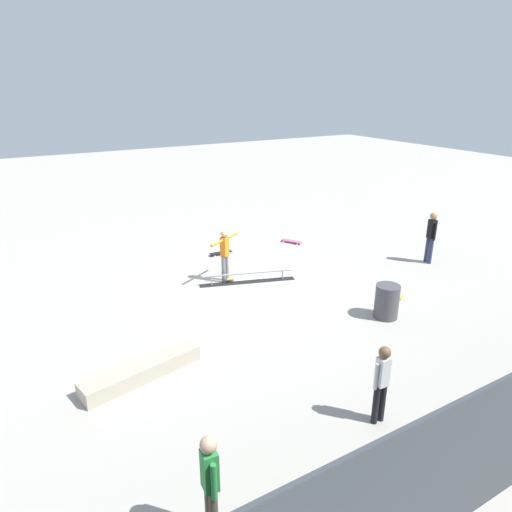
{
  "coord_description": "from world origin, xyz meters",
  "views": [
    {
      "loc": [
        6.03,
        10.96,
        5.59
      ],
      "look_at": [
        -0.05,
        0.52,
        1.0
      ],
      "focal_mm": 32.28,
      "sensor_mm": 36.0,
      "label": 1
    }
  ],
  "objects_px": {
    "skate_ledge": "(142,371)",
    "bystander_black_shirt": "(431,235)",
    "grind_rail": "(248,278)",
    "loose_skateboard_pink": "(292,241)",
    "skateboard_main": "(228,275)",
    "skater_main": "(225,252)",
    "bystander_green_shirt": "(210,482)",
    "trash_bin": "(387,301)",
    "bystander_white_shirt": "(382,380)",
    "loose_skateboard_yellow": "(392,292)",
    "loose_skateboard_black": "(221,253)"
  },
  "relations": [
    {
      "from": "bystander_black_shirt",
      "to": "loose_skateboard_yellow",
      "type": "bearing_deg",
      "value": -58.55
    },
    {
      "from": "grind_rail",
      "to": "loose_skateboard_pink",
      "type": "xyz_separation_m",
      "value": [
        -3.15,
        -2.28,
        -0.06
      ]
    },
    {
      "from": "skate_ledge",
      "to": "bystander_black_shirt",
      "type": "xyz_separation_m",
      "value": [
        -10.06,
        -1.46,
        0.79
      ]
    },
    {
      "from": "bystander_black_shirt",
      "to": "loose_skateboard_black",
      "type": "relative_size",
      "value": 2.11
    },
    {
      "from": "loose_skateboard_pink",
      "to": "loose_skateboard_black",
      "type": "relative_size",
      "value": 0.99
    },
    {
      "from": "bystander_green_shirt",
      "to": "trash_bin",
      "type": "xyz_separation_m",
      "value": [
        -6.35,
        -3.25,
        -0.48
      ]
    },
    {
      "from": "loose_skateboard_yellow",
      "to": "trash_bin",
      "type": "xyz_separation_m",
      "value": [
        1.11,
        0.86,
        0.36
      ]
    },
    {
      "from": "skateboard_main",
      "to": "trash_bin",
      "type": "distance_m",
      "value": 4.84
    },
    {
      "from": "skate_ledge",
      "to": "skateboard_main",
      "type": "xyz_separation_m",
      "value": [
        -3.8,
        -3.64,
        -0.09
      ]
    },
    {
      "from": "loose_skateboard_black",
      "to": "skate_ledge",
      "type": "bearing_deg",
      "value": -127.39
    },
    {
      "from": "loose_skateboard_black",
      "to": "trash_bin",
      "type": "xyz_separation_m",
      "value": [
        -1.63,
        6.14,
        0.36
      ]
    },
    {
      "from": "bystander_black_shirt",
      "to": "loose_skateboard_pink",
      "type": "xyz_separation_m",
      "value": [
        2.77,
        -3.87,
        -0.89
      ]
    },
    {
      "from": "grind_rail",
      "to": "loose_skateboard_yellow",
      "type": "distance_m",
      "value": 4.15
    },
    {
      "from": "skater_main",
      "to": "bystander_green_shirt",
      "type": "xyz_separation_m",
      "value": [
        3.85,
        7.28,
        -0.03
      ]
    },
    {
      "from": "skateboard_main",
      "to": "bystander_black_shirt",
      "type": "height_order",
      "value": "bystander_black_shirt"
    },
    {
      "from": "bystander_green_shirt",
      "to": "bystander_white_shirt",
      "type": "xyz_separation_m",
      "value": [
        -3.43,
        -0.51,
        -0.06
      ]
    },
    {
      "from": "grind_rail",
      "to": "bystander_green_shirt",
      "type": "height_order",
      "value": "bystander_green_shirt"
    },
    {
      "from": "skater_main",
      "to": "loose_skateboard_pink",
      "type": "xyz_separation_m",
      "value": [
        -3.69,
        -1.89,
        -0.86
      ]
    },
    {
      "from": "skater_main",
      "to": "bystander_white_shirt",
      "type": "bearing_deg",
      "value": 57.03
    },
    {
      "from": "skater_main",
      "to": "skateboard_main",
      "type": "xyz_separation_m",
      "value": [
        -0.19,
        -0.2,
        -0.86
      ]
    },
    {
      "from": "bystander_green_shirt",
      "to": "loose_skateboard_black",
      "type": "distance_m",
      "value": 10.54
    },
    {
      "from": "bystander_white_shirt",
      "to": "skater_main",
      "type": "bearing_deg",
      "value": 88.18
    },
    {
      "from": "bystander_black_shirt",
      "to": "loose_skateboard_yellow",
      "type": "relative_size",
      "value": 2.07
    },
    {
      "from": "skate_ledge",
      "to": "bystander_white_shirt",
      "type": "relative_size",
      "value": 1.65
    },
    {
      "from": "skate_ledge",
      "to": "skateboard_main",
      "type": "bearing_deg",
      "value": -136.2
    },
    {
      "from": "grind_rail",
      "to": "skater_main",
      "type": "relative_size",
      "value": 1.73
    },
    {
      "from": "bystander_green_shirt",
      "to": "loose_skateboard_yellow",
      "type": "distance_m",
      "value": 8.55
    },
    {
      "from": "bystander_white_shirt",
      "to": "loose_skateboard_pink",
      "type": "relative_size",
      "value": 1.89
    },
    {
      "from": "loose_skateboard_pink",
      "to": "trash_bin",
      "type": "xyz_separation_m",
      "value": [
        1.18,
        5.93,
        0.36
      ]
    },
    {
      "from": "skateboard_main",
      "to": "skater_main",
      "type": "bearing_deg",
      "value": 152.85
    },
    {
      "from": "bystander_white_shirt",
      "to": "bystander_black_shirt",
      "type": "bearing_deg",
      "value": 36.55
    },
    {
      "from": "skateboard_main",
      "to": "bystander_black_shirt",
      "type": "relative_size",
      "value": 0.49
    },
    {
      "from": "grind_rail",
      "to": "loose_skateboard_black",
      "type": "relative_size",
      "value": 3.46
    },
    {
      "from": "skate_ledge",
      "to": "loose_skateboard_black",
      "type": "xyz_separation_m",
      "value": [
        -4.48,
        -5.54,
        -0.09
      ]
    },
    {
      "from": "skater_main",
      "to": "trash_bin",
      "type": "bearing_deg",
      "value": 92.36
    },
    {
      "from": "skater_main",
      "to": "loose_skateboard_pink",
      "type": "relative_size",
      "value": 2.03
    },
    {
      "from": "grind_rail",
      "to": "trash_bin",
      "type": "xyz_separation_m",
      "value": [
        -1.97,
        3.64,
        0.3
      ]
    },
    {
      "from": "skater_main",
      "to": "bystander_green_shirt",
      "type": "height_order",
      "value": "bystander_green_shirt"
    },
    {
      "from": "grind_rail",
      "to": "skate_ledge",
      "type": "xyz_separation_m",
      "value": [
        4.14,
        3.05,
        0.03
      ]
    },
    {
      "from": "skate_ledge",
      "to": "loose_skateboard_yellow",
      "type": "xyz_separation_m",
      "value": [
        -7.21,
        -0.26,
        -0.09
      ]
    },
    {
      "from": "bystander_green_shirt",
      "to": "bystander_white_shirt",
      "type": "height_order",
      "value": "bystander_green_shirt"
    },
    {
      "from": "trash_bin",
      "to": "bystander_green_shirt",
      "type": "bearing_deg",
      "value": 27.06
    },
    {
      "from": "grind_rail",
      "to": "bystander_black_shirt",
      "type": "height_order",
      "value": "bystander_black_shirt"
    },
    {
      "from": "skate_ledge",
      "to": "bystander_black_shirt",
      "type": "height_order",
      "value": "bystander_black_shirt"
    },
    {
      "from": "bystander_green_shirt",
      "to": "skater_main",
      "type": "bearing_deg",
      "value": 156.76
    },
    {
      "from": "skateboard_main",
      "to": "bystander_white_shirt",
      "type": "height_order",
      "value": "bystander_white_shirt"
    },
    {
      "from": "skateboard_main",
      "to": "bystander_green_shirt",
      "type": "bearing_deg",
      "value": 168.76
    },
    {
      "from": "bystander_green_shirt",
      "to": "grind_rail",
      "type": "bearing_deg",
      "value": 152.13
    },
    {
      "from": "bystander_black_shirt",
      "to": "trash_bin",
      "type": "relative_size",
      "value": 1.94
    },
    {
      "from": "loose_skateboard_yellow",
      "to": "loose_skateboard_black",
      "type": "xyz_separation_m",
      "value": [
        2.73,
        -5.28,
        0.0
      ]
    }
  ]
}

